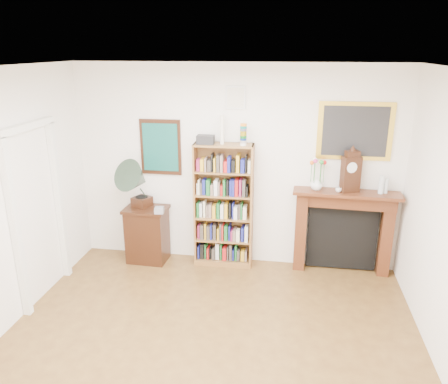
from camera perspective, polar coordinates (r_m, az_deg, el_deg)
name	(u,v)px	position (r m, az deg, el deg)	size (l,w,h in m)	color
room	(196,244)	(3.72, -3.67, -6.77)	(4.51, 5.01, 2.81)	#553619
door_casing	(37,199)	(5.64, -23.25, -0.87)	(0.08, 1.02, 2.17)	white
teal_poster	(161,147)	(6.18, -8.27, 5.81)	(0.58, 0.04, 0.78)	black
small_picture	(236,98)	(5.84, 1.53, 12.23)	(0.26, 0.04, 0.30)	white
gilt_painting	(355,131)	(5.90, 16.72, 7.61)	(0.95, 0.04, 0.75)	gold
bookshelf	(224,199)	(6.03, -0.06, -0.95)	(0.81, 0.30, 2.02)	brown
side_cabinet	(147,234)	(6.43, -9.97, -5.46)	(0.60, 0.43, 0.81)	black
fireplace	(343,224)	(6.16, 15.33, -4.05)	(1.41, 0.40, 1.17)	#472210
gramophone	(137,181)	(6.10, -11.25, 1.46)	(0.64, 0.70, 0.75)	black
cd_stack	(159,210)	(6.05, -8.46, -2.36)	(0.12, 0.12, 0.08)	#AAA9B5
mantel_clock	(351,172)	(5.88, 16.22, 2.50)	(0.27, 0.21, 0.55)	black
flower_vase	(317,184)	(5.90, 12.01, 1.06)	(0.16, 0.16, 0.17)	white
teacup	(339,190)	(5.89, 14.74, 0.28)	(0.08, 0.08, 0.06)	silver
bottle_left	(381,185)	(5.97, 19.88, 0.92)	(0.07, 0.07, 0.24)	silver
bottle_right	(386,186)	(6.02, 20.37, 0.79)	(0.06, 0.06, 0.20)	silver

